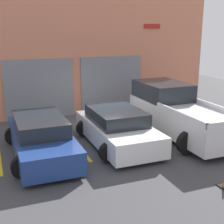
% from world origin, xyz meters
% --- Properties ---
extents(ground_plane, '(28.00, 28.00, 0.00)m').
position_xyz_m(ground_plane, '(0.00, 0.00, 0.00)').
color(ground_plane, '#3D3D3F').
extents(shophouse_building, '(13.67, 0.68, 5.61)m').
position_xyz_m(shophouse_building, '(-0.01, 3.29, 2.76)').
color(shophouse_building, '#D17A5B').
rests_on(shophouse_building, ground).
extents(pickup_truck, '(2.47, 5.39, 1.89)m').
position_xyz_m(pickup_truck, '(2.68, -1.25, 0.88)').
color(pickup_truck, silver).
rests_on(pickup_truck, ground).
extents(sedan_white, '(2.27, 4.24, 1.30)m').
position_xyz_m(sedan_white, '(0.00, -1.54, 0.62)').
color(sedan_white, white).
rests_on(sedan_white, ground).
extents(sedan_side, '(2.17, 4.51, 1.30)m').
position_xyz_m(sedan_side, '(-2.68, -1.54, 0.62)').
color(sedan_side, navy).
rests_on(sedan_side, ground).
extents(parking_stripe_left, '(0.12, 2.20, 0.01)m').
position_xyz_m(parking_stripe_left, '(-1.34, -1.57, 0.00)').
color(parking_stripe_left, gold).
rests_on(parking_stripe_left, ground).
extents(parking_stripe_centre, '(0.12, 2.20, 0.01)m').
position_xyz_m(parking_stripe_centre, '(1.34, -1.57, 0.00)').
color(parking_stripe_centre, gold).
rests_on(parking_stripe_centre, ground).
extents(parking_stripe_right, '(0.12, 2.20, 0.01)m').
position_xyz_m(parking_stripe_right, '(4.02, -1.57, 0.00)').
color(parking_stripe_right, gold).
rests_on(parking_stripe_right, ground).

